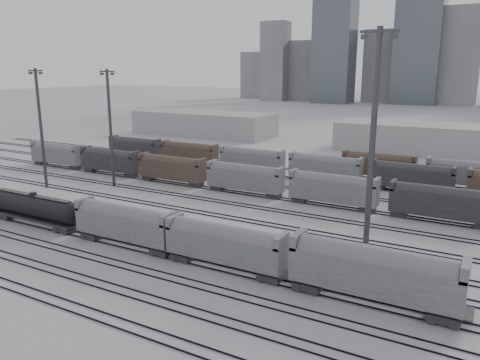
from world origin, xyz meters
The scene contains 15 objects.
ground centered at (0.00, 0.00, 0.00)m, with size 900.00×900.00×0.00m, color #B9B9BE.
tracks centered at (0.00, 17.50, 0.08)m, with size 220.00×71.50×0.16m.
tank_car_b centered at (-28.05, 1.00, 2.76)m, with size 19.28×3.21×4.77m.
hopper_car_a centered at (-10.00, 1.00, 3.36)m, with size 15.19×3.02×5.43m.
hopper_car_b centered at (5.24, 1.00, 3.30)m, with size 14.94×2.97×5.34m.
hopper_car_c centered at (22.30, 1.00, 3.70)m, with size 16.77×3.33×6.00m.
light_mast_a centered at (-45.42, 16.97, 12.19)m, with size 3.68×0.59×22.98m.
light_mast_b centered at (-35.22, 24.94, 12.10)m, with size 3.65×0.58×22.81m.
light_mast_c centered at (18.73, 12.13, 14.58)m, with size 4.40×0.70×27.48m.
bg_string_near centered at (8.00, 32.00, 2.80)m, with size 151.00×3.00×5.60m.
bg_string_mid centered at (18.00, 48.00, 2.80)m, with size 151.00×3.00×5.60m.
warehouse_left centered at (-60.00, 95.00, 4.00)m, with size 50.00×18.00×8.00m, color #A4A4A7.
warehouse_mid centered at (10.00, 95.00, 4.00)m, with size 40.00×18.00×8.00m, color #A4A4A7.
skyline centered at (10.84, 280.00, 34.73)m, with size 316.00×22.40×95.00m.
crane_left centered at (-28.74, 305.00, 57.39)m, with size 42.00×1.80×100.00m.
Camera 1 is at (31.54, -42.47, 22.97)m, focal length 35.00 mm.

